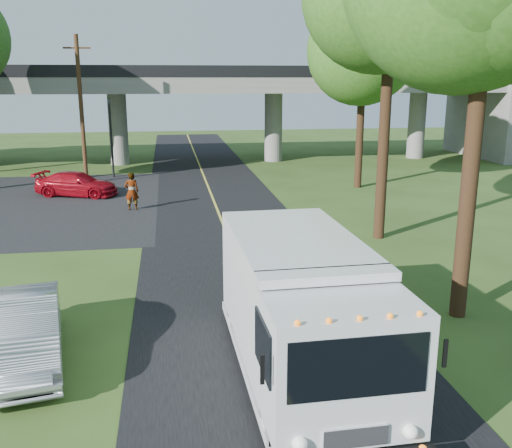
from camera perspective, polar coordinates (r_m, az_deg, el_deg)
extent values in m
plane|color=#2F4619|center=(14.56, 1.51, -11.95)|extent=(120.00, 120.00, 0.00)
cube|color=black|center=(23.84, -2.80, -1.31)|extent=(7.00, 90.00, 0.02)
cube|color=black|center=(32.65, -23.98, 1.74)|extent=(16.00, 18.00, 0.01)
cube|color=gold|center=(23.83, -2.80, -1.27)|extent=(0.12, 90.00, 0.01)
cube|color=slate|center=(44.89, -5.99, 13.74)|extent=(50.00, 9.00, 1.20)
cube|color=black|center=(40.50, -5.68, 14.96)|extent=(50.00, 0.25, 0.80)
cube|color=black|center=(49.29, -6.30, 14.83)|extent=(50.00, 0.25, 0.80)
cube|color=slate|center=(52.64, 22.84, 9.53)|extent=(4.00, 10.00, 6.00)
cylinder|color=slate|center=(45.13, -13.61, 9.23)|extent=(1.40, 1.40, 5.40)
cylinder|color=slate|center=(45.76, 1.75, 9.68)|extent=(1.40, 1.40, 5.40)
cylinder|color=slate|center=(49.38, 15.77, 9.51)|extent=(1.40, 1.40, 5.40)
cylinder|color=black|center=(39.19, -14.27, 8.31)|extent=(0.14, 0.14, 5.20)
imported|color=black|center=(39.04, -14.45, 11.23)|extent=(0.18, 0.22, 1.10)
cylinder|color=#472D19|center=(37.23, -17.06, 10.77)|extent=(0.26, 0.26, 9.00)
cube|color=#472D19|center=(37.22, -17.49, 16.45)|extent=(1.60, 0.10, 0.10)
cylinder|color=#382314|center=(16.19, 20.48, 2.94)|extent=(0.44, 0.44, 7.00)
cylinder|color=#382314|center=(23.60, 12.64, 7.71)|extent=(0.44, 0.44, 7.70)
cylinder|color=#382314|center=(34.88, 10.35, 9.02)|extent=(0.44, 0.44, 6.65)
sphere|color=#295616|center=(34.79, 10.72, 17.03)|extent=(5.58, 5.58, 5.58)
sphere|color=#295616|center=(34.59, 11.80, 17.50)|extent=(4.96, 4.96, 4.96)
cube|color=silver|center=(13.22, 3.64, -6.12)|extent=(2.73, 4.87, 2.46)
cube|color=silver|center=(10.29, 8.21, -13.19)|extent=(2.67, 2.03, 2.24)
cube|color=black|center=(9.32, 10.18, -13.89)|extent=(2.30, 0.14, 1.04)
cube|color=silver|center=(13.44, 3.98, -12.78)|extent=(2.76, 6.40, 0.20)
cylinder|color=black|center=(10.83, 1.64, -19.04)|extent=(0.33, 0.99, 0.98)
cylinder|color=black|center=(11.43, 13.20, -17.49)|extent=(0.33, 0.99, 0.98)
cylinder|color=black|center=(14.83, -2.02, -9.35)|extent=(0.33, 0.99, 0.98)
cylinder|color=black|center=(15.27, 6.40, -8.71)|extent=(0.33, 0.99, 0.98)
imported|color=maroon|center=(33.65, -17.49, 3.83)|extent=(4.97, 3.25, 1.34)
imported|color=gray|center=(14.45, -22.30, -9.89)|extent=(2.49, 4.97, 1.56)
imported|color=gray|center=(29.21, -12.33, 3.21)|extent=(0.72, 0.49, 1.92)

